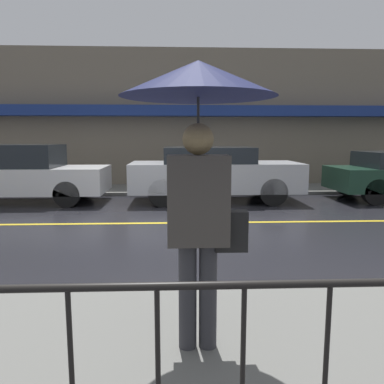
{
  "coord_description": "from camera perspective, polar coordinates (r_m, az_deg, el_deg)",
  "views": [
    {
      "loc": [
        0.27,
        -7.36,
        1.69
      ],
      "look_at": [
        0.45,
        -3.38,
        1.12
      ],
      "focal_mm": 35.0,
      "sensor_mm": 36.0,
      "label": 1
    }
  ],
  "objects": [
    {
      "name": "car_white",
      "position": [
        10.81,
        -24.69,
        2.57
      ],
      "size": [
        4.36,
        1.7,
        1.53
      ],
      "color": "silver",
      "rests_on": "ground_plane"
    },
    {
      "name": "ground_plane",
      "position": [
        7.56,
        -4.52,
        -4.76
      ],
      "size": [
        80.0,
        80.0,
        0.0
      ],
      "primitive_type": "plane",
      "color": "black"
    },
    {
      "name": "railing_foreground",
      "position": [
        1.82,
        -11.69,
        -24.12
      ],
      "size": [
        12.0,
        0.04,
        0.98
      ],
      "color": "black",
      "rests_on": "sidewalk_near"
    },
    {
      "name": "sidewalk_far",
      "position": [
        12.13,
        -3.77,
        0.41
      ],
      "size": [
        28.0,
        2.09,
        0.1
      ],
      "color": "slate",
      "rests_on": "ground_plane"
    },
    {
      "name": "car_silver",
      "position": [
        10.06,
        3.32,
        2.92
      ],
      "size": [
        4.49,
        1.77,
        1.46
      ],
      "color": "#B2B5BA",
      "rests_on": "ground_plane"
    },
    {
      "name": "sidewalk_near",
      "position": [
        3.01,
        -8.0,
        -24.89
      ],
      "size": [
        28.0,
        2.49,
        0.1
      ],
      "color": "slate",
      "rests_on": "ground_plane"
    },
    {
      "name": "building_storefront",
      "position": [
        13.2,
        -3.76,
        11.15
      ],
      "size": [
        28.0,
        0.85,
        4.71
      ],
      "color": "#706656",
      "rests_on": "ground_plane"
    },
    {
      "name": "pedestrian",
      "position": [
        2.69,
        1.05,
        10.62
      ],
      "size": [
        1.11,
        1.11,
        2.13
      ],
      "rotation": [
        0.0,
        0.0,
        3.14
      ],
      "color": "#333338",
      "rests_on": "sidewalk_near"
    },
    {
      "name": "lane_marking",
      "position": [
        7.56,
        -4.52,
        -4.73
      ],
      "size": [
        25.2,
        0.12,
        0.01
      ],
      "color": "gold",
      "rests_on": "ground_plane"
    }
  ]
}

